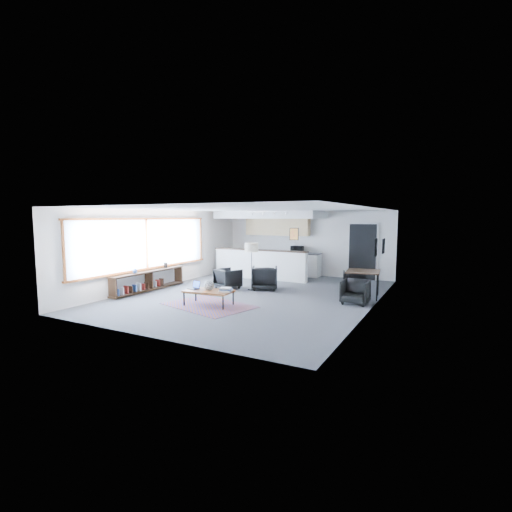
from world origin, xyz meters
The scene contains 21 objects.
room centered at (0.00, 0.00, 1.30)m, with size 7.02×9.02×2.62m.
window centered at (-3.46, -0.90, 1.46)m, with size 0.10×5.95×1.66m.
console centered at (-3.30, -1.05, 0.33)m, with size 0.35×3.00×0.80m.
kitchenette centered at (-1.20, 3.71, 1.38)m, with size 4.20×1.96×2.60m.
doorway centered at (2.30, 4.42, 1.07)m, with size 1.10×0.12×2.15m.
track_light centered at (-0.59, 2.20, 2.53)m, with size 1.60×0.07×0.15m.
wall_art_lower centered at (3.47, 0.40, 1.55)m, with size 0.03×0.38×0.48m.
wall_art_upper centered at (3.47, 1.70, 1.50)m, with size 0.03×0.34×0.44m.
kilim_rug centered at (-0.42, -1.78, 0.01)m, with size 2.63×2.11×0.01m.
coffee_table centered at (-0.42, -1.78, 0.38)m, with size 1.33×0.80×0.41m.
laptop centered at (-0.87, -1.78, 0.48)m, with size 0.35×0.32×0.21m.
ceramic_pot centered at (-0.40, -1.78, 0.55)m, with size 0.27×0.27×0.27m.
book_stack centered at (0.07, -1.69, 0.46)m, with size 0.39×0.35×0.10m.
coaster centered at (-0.39, -2.00, 0.42)m, with size 0.11×0.11×0.01m.
armchair_left centered at (-1.24, 0.49, 0.37)m, with size 0.71×0.67×0.73m, color black.
armchair_right centered at (-0.10, 0.94, 0.42)m, with size 0.81×0.76×0.84m, color black.
floor_lamp centered at (-0.45, 0.68, 1.33)m, with size 0.54×0.54×1.53m.
dining_table centered at (3.00, 1.20, 0.72)m, with size 1.06×1.06×0.79m.
dining_chair_near centered at (3.00, 0.26, 0.31)m, with size 0.60×0.56×0.62m, color black.
dining_chair_far centered at (2.55, 2.07, 0.30)m, with size 0.57×0.54×0.59m, color black.
microwave centered at (-0.24, 4.15, 1.10)m, with size 0.49×0.27×0.33m, color black.
Camera 1 is at (5.25, -9.79, 2.36)m, focal length 26.00 mm.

